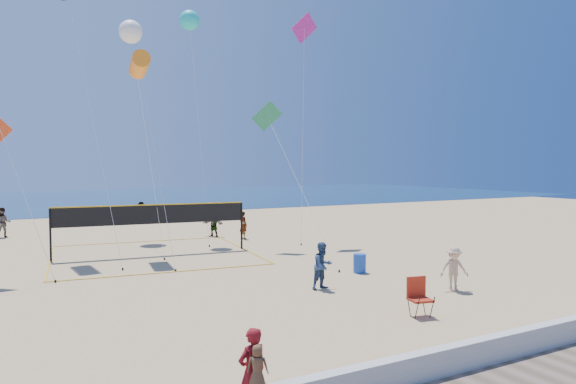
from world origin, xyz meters
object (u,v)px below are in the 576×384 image
camp_chair (418,294)px  volleyball_net (153,220)px  woman (252,372)px  trash_barrel (360,263)px

camp_chair → volleyball_net: (-4.46, 14.36, 1.11)m
woman → trash_barrel: 12.86m
camp_chair → volleyball_net: volleyball_net is taller
woman → camp_chair: (6.92, 3.24, -0.15)m
camp_chair → volleyball_net: bearing=119.0°
woman → trash_barrel: bearing=-145.0°
woman → camp_chair: size_ratio=1.25×
woman → volleyball_net: bearing=-108.1°
camp_chair → trash_barrel: camp_chair is taller
trash_barrel → camp_chair: bearing=-110.1°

